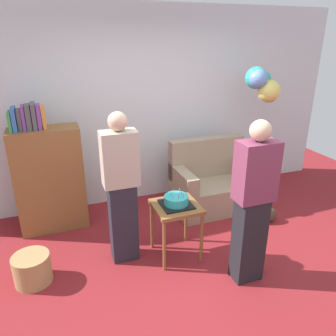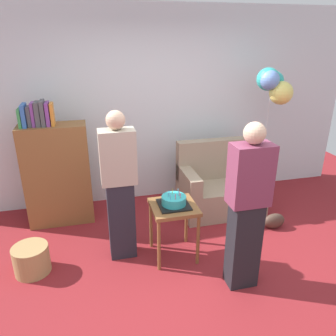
# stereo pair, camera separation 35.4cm
# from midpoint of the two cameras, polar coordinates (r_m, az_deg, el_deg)

# --- Properties ---
(ground_plane) EXTENTS (8.00, 8.00, 0.00)m
(ground_plane) POSITION_cam_midpoint_polar(r_m,az_deg,el_deg) (3.48, 2.99, -18.80)
(ground_plane) COLOR maroon
(wall_back) EXTENTS (6.00, 0.10, 2.70)m
(wall_back) POSITION_cam_midpoint_polar(r_m,az_deg,el_deg) (4.69, -6.68, 10.39)
(wall_back) COLOR silver
(wall_back) RESTS_ON ground_plane
(couch) EXTENTS (1.10, 0.70, 0.96)m
(couch) POSITION_cam_midpoint_polar(r_m,az_deg,el_deg) (4.62, 5.51, -2.92)
(couch) COLOR gray
(couch) RESTS_ON ground_plane
(bookshelf) EXTENTS (0.80, 0.36, 1.60)m
(bookshelf) POSITION_cam_midpoint_polar(r_m,az_deg,el_deg) (4.29, -22.32, -1.55)
(bookshelf) COLOR brown
(bookshelf) RESTS_ON ground_plane
(side_table) EXTENTS (0.48, 0.48, 0.62)m
(side_table) POSITION_cam_midpoint_polar(r_m,az_deg,el_deg) (3.51, -1.49, -7.94)
(side_table) COLOR brown
(side_table) RESTS_ON ground_plane
(birthday_cake) EXTENTS (0.32, 0.32, 0.17)m
(birthday_cake) POSITION_cam_midpoint_polar(r_m,az_deg,el_deg) (3.44, -1.51, -5.82)
(birthday_cake) COLOR black
(birthday_cake) RESTS_ON side_table
(person_blowing_candles) EXTENTS (0.36, 0.22, 1.63)m
(person_blowing_candles) POSITION_cam_midpoint_polar(r_m,az_deg,el_deg) (3.39, -11.12, -3.67)
(person_blowing_candles) COLOR #23232D
(person_blowing_candles) RESTS_ON ground_plane
(person_holding_cake) EXTENTS (0.36, 0.22, 1.63)m
(person_holding_cake) POSITION_cam_midpoint_polar(r_m,az_deg,el_deg) (3.09, 11.42, -6.27)
(person_holding_cake) COLOR black
(person_holding_cake) RESTS_ON ground_plane
(wicker_basket) EXTENTS (0.36, 0.36, 0.30)m
(wicker_basket) POSITION_cam_midpoint_polar(r_m,az_deg,el_deg) (3.68, -25.33, -15.74)
(wicker_basket) COLOR #A88451
(wicker_basket) RESTS_ON ground_plane
(handbag) EXTENTS (0.28, 0.14, 0.20)m
(handbag) POSITION_cam_midpoint_polar(r_m,az_deg,el_deg) (4.46, 14.87, -8.04)
(handbag) COLOR #473328
(handbag) RESTS_ON ground_plane
(balloon_bunch) EXTENTS (0.46, 0.41, 1.92)m
(balloon_bunch) POSITION_cam_midpoint_polar(r_m,az_deg,el_deg) (4.60, 13.90, 14.26)
(balloon_bunch) COLOR silver
(balloon_bunch) RESTS_ON ground_plane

